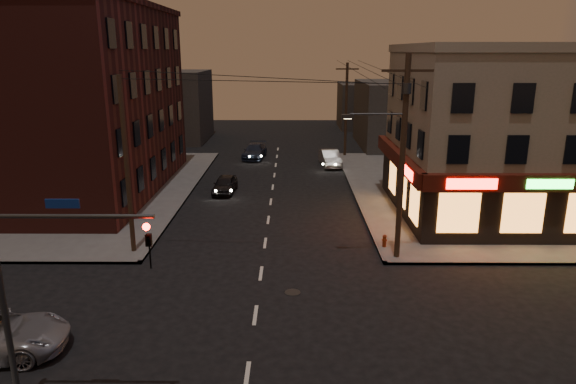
{
  "coord_description": "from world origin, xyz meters",
  "views": [
    {
      "loc": [
        1.43,
        -18.5,
        10.24
      ],
      "look_at": [
        1.27,
        7.0,
        3.2
      ],
      "focal_mm": 32.0,
      "sensor_mm": 36.0,
      "label": 1
    }
  ],
  "objects_px": {
    "sedan_mid": "(330,158)",
    "sedan_far": "(255,151)",
    "fire_hydrant": "(384,240)",
    "sedan_near": "(225,184)"
  },
  "relations": [
    {
      "from": "sedan_near",
      "to": "sedan_far",
      "type": "height_order",
      "value": "sedan_far"
    },
    {
      "from": "sedan_mid",
      "to": "fire_hydrant",
      "type": "bearing_deg",
      "value": -92.09
    },
    {
      "from": "sedan_far",
      "to": "fire_hydrant",
      "type": "relative_size",
      "value": 6.97
    },
    {
      "from": "sedan_far",
      "to": "sedan_mid",
      "type": "bearing_deg",
      "value": -20.64
    },
    {
      "from": "sedan_far",
      "to": "fire_hydrant",
      "type": "xyz_separation_m",
      "value": [
        8.58,
        -24.15,
        -0.17
      ]
    },
    {
      "from": "sedan_near",
      "to": "sedan_mid",
      "type": "height_order",
      "value": "sedan_mid"
    },
    {
      "from": "fire_hydrant",
      "to": "sedan_far",
      "type": "bearing_deg",
      "value": 109.56
    },
    {
      "from": "sedan_mid",
      "to": "sedan_far",
      "type": "bearing_deg",
      "value": 147.2
    },
    {
      "from": "sedan_near",
      "to": "fire_hydrant",
      "type": "height_order",
      "value": "sedan_near"
    },
    {
      "from": "sedan_mid",
      "to": "sedan_far",
      "type": "height_order",
      "value": "sedan_mid"
    }
  ]
}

